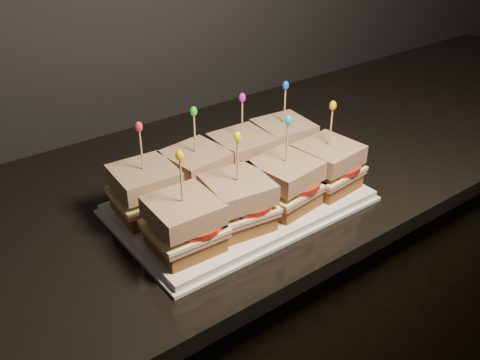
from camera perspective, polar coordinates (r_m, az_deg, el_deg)
cabinet at (r=1.31m, az=-3.81°, el=-17.79°), size 2.68×0.59×0.84m
granite_slab at (r=1.03m, az=-4.63°, el=-1.26°), size 2.72×0.63×0.03m
platter at (r=0.95m, az=-0.00°, el=-2.41°), size 0.42×0.26×0.02m
platter_rim at (r=0.95m, az=-0.00°, el=-2.71°), size 0.43×0.27×0.01m
sandwich_0_bread_bot at (r=0.91m, az=-9.89°, el=-2.64°), size 0.10×0.10×0.03m
sandwich_0_ham at (r=0.90m, az=-9.98°, el=-1.72°), size 0.11×0.11×0.01m
sandwich_0_cheese at (r=0.90m, az=-10.02°, el=-1.34°), size 0.11×0.11×0.01m
sandwich_0_tomato at (r=0.89m, az=-9.21°, el=-0.86°), size 0.10×0.10×0.01m
sandwich_0_bread_top at (r=0.88m, az=-10.18°, el=0.23°), size 0.10×0.10×0.03m
sandwich_0_pick at (r=0.86m, az=-10.46°, el=2.90°), size 0.00×0.00×0.09m
sandwich_0_frill at (r=0.84m, az=-10.74°, el=5.61°), size 0.01×0.01×0.02m
sandwich_1_bread_bot at (r=0.95m, az=-4.59°, el=-0.69°), size 0.11×0.11×0.03m
sandwich_1_ham at (r=0.94m, az=-4.63°, el=0.21°), size 0.12×0.11×0.01m
sandwich_1_cheese at (r=0.94m, az=-4.65°, el=0.57°), size 0.12×0.11×0.01m
sandwich_1_tomato at (r=0.94m, az=-3.86°, el=1.05°), size 0.10×0.10×0.01m
sandwich_1_bread_top at (r=0.93m, az=-4.72°, el=2.10°), size 0.11×0.11×0.03m
sandwich_1_pick at (r=0.90m, az=-4.85°, el=4.70°), size 0.00×0.00×0.09m
sandwich_1_frill at (r=0.89m, az=-4.97°, el=7.32°), size 0.01×0.01×0.02m
sandwich_2_bread_bot at (r=1.00m, az=0.22°, el=1.09°), size 0.10×0.10×0.03m
sandwich_2_ham at (r=0.99m, az=0.23°, el=1.96°), size 0.11×0.11×0.01m
sandwich_2_cheese at (r=0.99m, az=0.23°, el=2.31°), size 0.11×0.11×0.01m
sandwich_2_tomato at (r=0.99m, az=0.99°, el=2.76°), size 0.10×0.10×0.01m
sandwich_2_bread_top at (r=0.98m, az=0.23°, el=3.79°), size 0.10×0.10×0.03m
sandwich_2_pick at (r=0.96m, az=0.23°, el=6.28°), size 0.00×0.00×0.09m
sandwich_2_frill at (r=0.94m, az=0.24°, el=8.79°), size 0.01×0.01×0.02m
sandwich_3_bread_bot at (r=1.06m, az=4.56°, el=2.69°), size 0.10×0.10×0.03m
sandwich_3_ham at (r=1.05m, az=4.60°, el=3.52°), size 0.11×0.11×0.01m
sandwich_3_cheese at (r=1.05m, az=4.62°, el=3.86°), size 0.12×0.11×0.01m
sandwich_3_tomato at (r=1.05m, az=5.35°, el=4.28°), size 0.10×0.10×0.01m
sandwich_3_bread_top at (r=1.03m, az=4.68°, el=5.27°), size 0.11×0.11×0.03m
sandwich_3_pick at (r=1.02m, az=4.79°, el=7.65°), size 0.00×0.00×0.09m
sandwich_3_frill at (r=1.00m, az=4.90°, el=10.03°), size 0.01×0.01×0.02m
sandwich_4_bread_bot at (r=0.82m, az=-5.89°, el=-6.32°), size 0.10×0.10×0.03m
sandwich_4_ham at (r=0.81m, az=-5.95°, el=-5.35°), size 0.11×0.10×0.01m
sandwich_4_cheese at (r=0.81m, az=-5.98°, el=-4.94°), size 0.11×0.11×0.01m
sandwich_4_tomato at (r=0.81m, az=-5.06°, el=-4.42°), size 0.10×0.10×0.01m
sandwich_4_bread_top at (r=0.79m, az=-6.09°, el=-3.26°), size 0.10×0.10×0.03m
sandwich_4_pick at (r=0.77m, az=-6.28°, el=-0.38°), size 0.00×0.00×0.09m
sandwich_4_frill at (r=0.75m, az=-6.47°, el=2.59°), size 0.01×0.01×0.02m
sandwich_5_bread_bot at (r=0.87m, az=-0.26°, el=-3.97°), size 0.11×0.11×0.03m
sandwich_5_ham at (r=0.86m, az=-0.26°, el=-3.02°), size 0.12×0.11×0.01m
sandwich_5_cheese at (r=0.85m, az=-0.26°, el=-2.63°), size 0.12×0.12×0.01m
sandwich_5_tomato at (r=0.85m, az=0.63°, el=-2.12°), size 0.10×0.10×0.01m
sandwich_5_bread_top at (r=0.84m, az=-0.27°, el=-1.00°), size 0.11×0.11×0.03m
sandwich_5_pick at (r=0.82m, az=-0.27°, el=1.79°), size 0.00×0.00×0.09m
sandwich_5_frill at (r=0.80m, az=-0.28°, el=4.63°), size 0.01×0.01×0.02m
sandwich_6_bread_bot at (r=0.92m, az=4.75°, el=-1.84°), size 0.11×0.11×0.03m
sandwich_6_ham at (r=0.91m, az=4.79°, el=-0.93°), size 0.12×0.11×0.01m
sandwich_6_cheese at (r=0.91m, az=4.81°, el=-0.55°), size 0.12×0.12×0.01m
sandwich_6_tomato at (r=0.91m, az=5.65°, el=-0.07°), size 0.10×0.10×0.01m
sandwich_6_bread_top at (r=0.89m, az=4.89°, el=1.01°), size 0.11×0.11×0.03m
sandwich_6_pick at (r=0.87m, az=5.02°, el=3.68°), size 0.00×0.00×0.09m
sandwich_6_frill at (r=0.85m, az=5.15°, el=6.37°), size 0.01×0.01×0.02m
sandwich_7_bread_bot at (r=0.98m, az=9.15°, el=0.05°), size 0.10×0.10×0.03m
sandwich_7_ham at (r=0.97m, az=9.24°, el=0.92°), size 0.11×0.11×0.01m
sandwich_7_cheese at (r=0.97m, az=9.27°, el=1.28°), size 0.12×0.11×0.01m
sandwich_7_tomato at (r=0.97m, az=10.05°, el=1.74°), size 0.10×0.10×0.01m
sandwich_7_bread_top at (r=0.96m, az=9.41°, el=2.77°), size 0.11×0.11×0.03m
sandwich_7_pick at (r=0.94m, az=9.65°, el=5.29°), size 0.00×0.00×0.09m
sandwich_7_frill at (r=0.92m, az=9.89°, el=7.83°), size 0.01×0.01×0.02m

